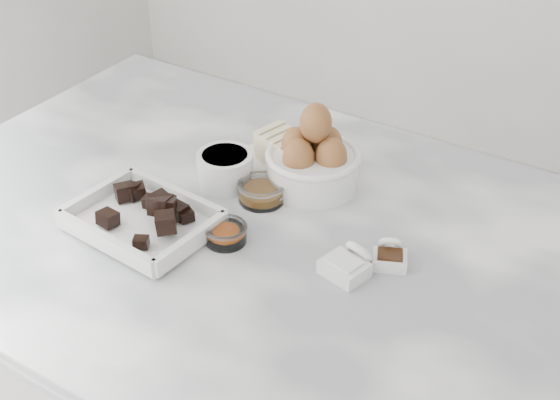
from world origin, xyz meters
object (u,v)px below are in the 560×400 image
(butter_plate, at_px, (281,156))
(zest_bowl, at_px, (226,233))
(honey_bowl, at_px, (262,191))
(vanilla_spoon, at_px, (390,256))
(egg_bowl, at_px, (313,160))
(chocolate_dish, at_px, (142,216))
(salt_spoon, at_px, (348,264))
(sugar_ramekin, at_px, (225,168))

(butter_plate, relative_size, zest_bowl, 3.16)
(honey_bowl, xyz_separation_m, vanilla_spoon, (0.25, -0.04, -0.01))
(egg_bowl, height_order, honey_bowl, egg_bowl)
(chocolate_dish, bearing_deg, salt_spoon, 13.47)
(vanilla_spoon, bearing_deg, sugar_ramekin, 171.93)
(chocolate_dish, relative_size, sugar_ramekin, 2.44)
(sugar_ramekin, distance_m, egg_bowl, 0.15)
(honey_bowl, distance_m, vanilla_spoon, 0.25)
(honey_bowl, bearing_deg, zest_bowl, -83.07)
(vanilla_spoon, bearing_deg, egg_bowl, 149.12)
(butter_plate, relative_size, honey_bowl, 2.63)
(sugar_ramekin, height_order, salt_spoon, sugar_ramekin)
(butter_plate, relative_size, sugar_ramekin, 2.22)
(sugar_ramekin, height_order, honey_bowl, sugar_ramekin)
(butter_plate, distance_m, egg_bowl, 0.08)
(honey_bowl, height_order, vanilla_spoon, vanilla_spoon)
(sugar_ramekin, xyz_separation_m, vanilla_spoon, (0.33, -0.05, -0.02))
(egg_bowl, bearing_deg, vanilla_spoon, -30.88)
(chocolate_dish, bearing_deg, vanilla_spoon, 19.68)
(chocolate_dish, distance_m, zest_bowl, 0.13)
(honey_bowl, relative_size, vanilla_spoon, 1.09)
(honey_bowl, bearing_deg, butter_plate, 104.45)
(egg_bowl, bearing_deg, honey_bowl, -119.23)
(chocolate_dish, relative_size, butter_plate, 1.10)
(butter_plate, distance_m, zest_bowl, 0.23)
(honey_bowl, xyz_separation_m, zest_bowl, (0.01, -0.12, -0.00))
(chocolate_dish, height_order, salt_spoon, chocolate_dish)
(zest_bowl, height_order, salt_spoon, salt_spoon)
(salt_spoon, bearing_deg, chocolate_dish, -166.53)
(chocolate_dish, height_order, butter_plate, butter_plate)
(butter_plate, height_order, zest_bowl, butter_plate)
(sugar_ramekin, bearing_deg, salt_spoon, -18.99)
(chocolate_dish, distance_m, salt_spoon, 0.33)
(sugar_ramekin, bearing_deg, chocolate_dish, -100.49)
(sugar_ramekin, height_order, egg_bowl, egg_bowl)
(sugar_ramekin, bearing_deg, butter_plate, 59.38)
(sugar_ramekin, distance_m, zest_bowl, 0.16)
(chocolate_dish, height_order, vanilla_spoon, chocolate_dish)
(butter_plate, distance_m, vanilla_spoon, 0.31)
(butter_plate, distance_m, sugar_ramekin, 0.11)
(chocolate_dish, bearing_deg, egg_bowl, 57.30)
(butter_plate, height_order, salt_spoon, butter_plate)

